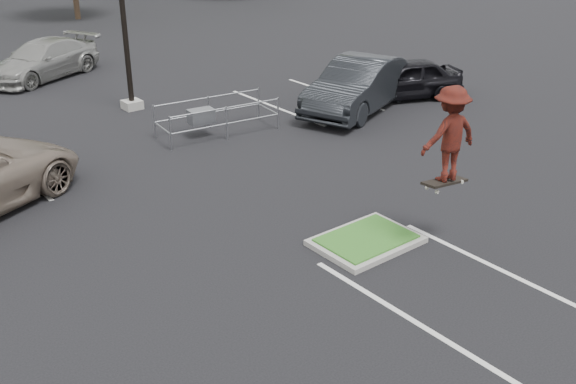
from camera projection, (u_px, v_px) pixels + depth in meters
ground at (366, 244)px, 14.58m from camera, size 120.00×120.00×0.00m
grass_median at (366, 241)px, 14.54m from camera, size 2.20×1.60×0.16m
stall_lines at (172, 174)px, 18.09m from camera, size 22.62×17.60×0.01m
cart_corral at (205, 115)px, 20.60m from camera, size 3.81×1.77×1.04m
skateboarder at (450, 135)px, 13.50m from camera, size 1.39×0.95×2.17m
car_r_charc at (358, 85)px, 22.88m from camera, size 5.69×3.65×1.77m
car_r_black at (405, 79)px, 24.29m from camera, size 4.50×3.15×1.42m
car_far_silver at (45, 59)px, 26.91m from camera, size 5.50×4.03×1.48m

